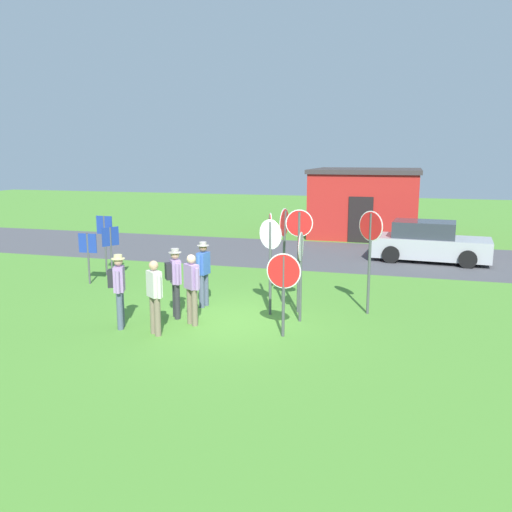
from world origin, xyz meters
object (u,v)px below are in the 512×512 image
at_px(stop_sign_low_front, 270,245).
at_px(stop_sign_nearest, 301,262).
at_px(stop_sign_leaning_right, 299,244).
at_px(person_near_signs, 175,278).
at_px(stop_sign_leaning_left, 270,250).
at_px(info_panel_leftmost, 111,244).
at_px(stop_sign_center_cluster, 284,281).
at_px(stop_sign_tallest, 370,244).
at_px(person_on_left, 192,286).
at_px(person_in_blue, 155,293).
at_px(stop_sign_rear_left, 284,238).
at_px(parked_car_on_street, 428,243).
at_px(person_with_sunhat, 118,286).
at_px(info_panel_rightmost, 105,234).
at_px(person_in_dark_shirt, 203,270).
at_px(info_panel_middle, 88,249).

xyz_separation_m(stop_sign_low_front, stop_sign_nearest, (0.98, -0.89, -0.22)).
relative_size(stop_sign_leaning_right, person_near_signs, 1.52).
xyz_separation_m(stop_sign_leaning_left, info_panel_leftmost, (-5.87, 2.32, -0.47)).
xyz_separation_m(stop_sign_center_cluster, stop_sign_tallest, (1.67, 2.25, 0.52)).
height_order(stop_sign_tallest, person_on_left, stop_sign_tallest).
xyz_separation_m(person_on_left, person_in_blue, (-0.51, -0.90, 0.00)).
height_order(stop_sign_leaning_left, stop_sign_low_front, stop_sign_low_front).
distance_m(stop_sign_leaning_left, stop_sign_rear_left, 1.25).
bearing_deg(stop_sign_low_front, parked_car_on_street, 61.86).
xyz_separation_m(stop_sign_rear_left, info_panel_leftmost, (-5.93, 1.08, -0.59)).
bearing_deg(person_near_signs, person_with_sunhat, -130.40).
distance_m(stop_sign_nearest, person_near_signs, 3.09).
bearing_deg(person_with_sunhat, info_panel_rightmost, 124.39).
height_order(stop_sign_center_cluster, stop_sign_nearest, stop_sign_nearest).
bearing_deg(person_with_sunhat, person_on_left, 24.77).
bearing_deg(stop_sign_center_cluster, person_in_dark_shirt, 146.23).
bearing_deg(stop_sign_rear_left, person_in_blue, -121.78).
bearing_deg(stop_sign_low_front, info_panel_middle, 170.22).
xyz_separation_m(stop_sign_center_cluster, info_panel_middle, (-6.92, 3.10, -0.18)).
bearing_deg(stop_sign_tallest, stop_sign_leaning_right, -167.86).
bearing_deg(info_panel_leftmost, stop_sign_leaning_right, -16.64).
height_order(stop_sign_leaning_left, person_with_sunhat, stop_sign_leaning_left).
relative_size(stop_sign_low_front, info_panel_middle, 1.59).
relative_size(person_in_dark_shirt, info_panel_middle, 1.10).
bearing_deg(stop_sign_center_cluster, info_panel_leftmost, 149.77).
bearing_deg(person_with_sunhat, stop_sign_nearest, 22.91).
bearing_deg(stop_sign_low_front, info_panel_rightmost, 159.97).
distance_m(stop_sign_leaning_left, stop_sign_leaning_right, 0.75).
distance_m(stop_sign_low_front, info_panel_leftmost, 6.02).
xyz_separation_m(person_on_left, info_panel_middle, (-4.67, 2.90, 0.14)).
xyz_separation_m(stop_sign_tallest, person_near_signs, (-4.52, -1.67, -0.78)).
xyz_separation_m(person_in_blue, info_panel_leftmost, (-3.80, 4.52, 0.22)).
bearing_deg(person_in_blue, person_on_left, 60.37).
bearing_deg(stop_sign_rear_left, person_with_sunhat, -134.05).
relative_size(stop_sign_low_front, person_with_sunhat, 1.45).
xyz_separation_m(stop_sign_nearest, info_panel_rightmost, (-7.21, 3.16, -0.10)).
relative_size(stop_sign_leaning_left, info_panel_rightmost, 1.21).
relative_size(parked_car_on_street, person_near_signs, 2.55).
distance_m(stop_sign_tallest, info_panel_rightmost, 8.99).
bearing_deg(stop_sign_tallest, person_in_blue, -146.42).
distance_m(person_on_left, person_in_blue, 1.03).
bearing_deg(stop_sign_rear_left, info_panel_middle, 176.82).
height_order(stop_sign_rear_left, stop_sign_tallest, stop_sign_tallest).
bearing_deg(person_in_dark_shirt, stop_sign_nearest, -11.60).
bearing_deg(stop_sign_low_front, stop_sign_tallest, 4.57).
bearing_deg(info_panel_rightmost, stop_sign_nearest, -23.69).
xyz_separation_m(stop_sign_rear_left, info_panel_rightmost, (-6.44, 1.57, -0.39)).
relative_size(parked_car_on_street, person_with_sunhat, 2.55).
distance_m(stop_sign_leaning_right, stop_sign_center_cluster, 1.94).
distance_m(person_near_signs, info_panel_middle, 4.79).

